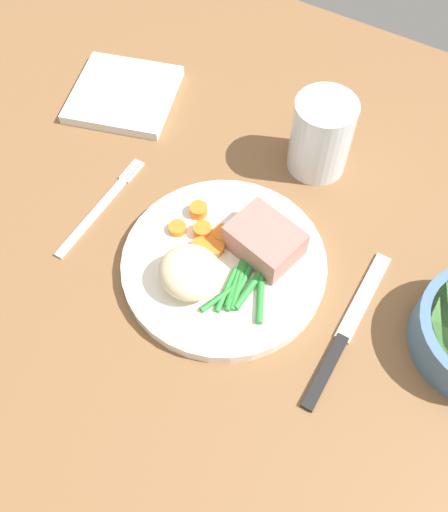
% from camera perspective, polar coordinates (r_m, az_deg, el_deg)
% --- Properties ---
extents(dining_table, '(1.20, 0.90, 0.02)m').
position_cam_1_polar(dining_table, '(0.68, 0.26, 1.28)').
color(dining_table, brown).
rests_on(dining_table, ground).
extents(dinner_plate, '(0.23, 0.23, 0.02)m').
position_cam_1_polar(dinner_plate, '(0.65, 0.00, -0.83)').
color(dinner_plate, white).
rests_on(dinner_plate, dining_table).
extents(meat_portion, '(0.09, 0.08, 0.04)m').
position_cam_1_polar(meat_portion, '(0.64, 4.09, 1.59)').
color(meat_portion, '#B2756B').
rests_on(meat_portion, dinner_plate).
extents(mashed_potatoes, '(0.07, 0.07, 0.04)m').
position_cam_1_polar(mashed_potatoes, '(0.61, -3.66, -1.50)').
color(mashed_potatoes, beige).
rests_on(mashed_potatoes, dinner_plate).
extents(carrot_slices, '(0.07, 0.06, 0.01)m').
position_cam_1_polar(carrot_slices, '(0.65, -1.87, 2.19)').
color(carrot_slices, orange).
rests_on(carrot_slices, dinner_plate).
extents(green_beans, '(0.07, 0.10, 0.01)m').
position_cam_1_polar(green_beans, '(0.62, 1.90, -2.76)').
color(green_beans, '#2D8C38').
rests_on(green_beans, dinner_plate).
extents(fork, '(0.01, 0.17, 0.00)m').
position_cam_1_polar(fork, '(0.72, -12.17, 4.79)').
color(fork, silver).
rests_on(fork, dining_table).
extents(knife, '(0.02, 0.21, 0.01)m').
position_cam_1_polar(knife, '(0.63, 12.05, -7.32)').
color(knife, black).
rests_on(knife, dining_table).
extents(water_glass, '(0.07, 0.07, 0.10)m').
position_cam_1_polar(water_glass, '(0.72, 9.57, 11.36)').
color(water_glass, silver).
rests_on(water_glass, dining_table).
extents(napkin, '(0.17, 0.17, 0.01)m').
position_cam_1_polar(napkin, '(0.83, -9.95, 15.56)').
color(napkin, white).
rests_on(napkin, dining_table).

